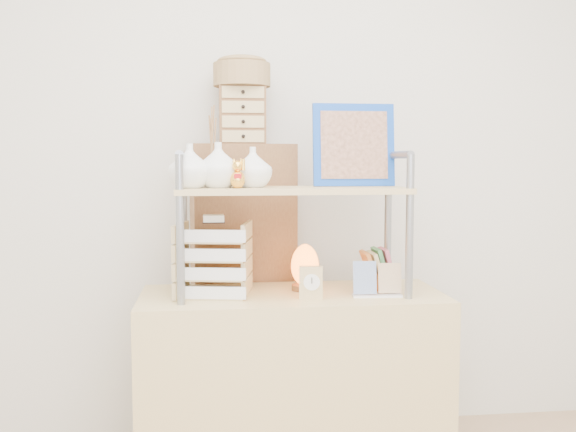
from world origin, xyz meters
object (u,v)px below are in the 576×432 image
desk (292,385)px  letter_tray (214,263)px  cabinet (243,294)px  salt_lamp (305,267)px

desk → letter_tray: (-0.31, 0.00, 0.50)m
desk → letter_tray: size_ratio=3.79×
cabinet → salt_lamp: bearing=-59.3°
desk → letter_tray: bearing=179.2°
desk → cabinet: (-0.18, 0.37, 0.30)m
desk → salt_lamp: bearing=44.0°
cabinet → letter_tray: 0.44m
cabinet → letter_tray: bearing=-116.0°
desk → salt_lamp: salt_lamp is taller
desk → cabinet: bearing=115.7°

